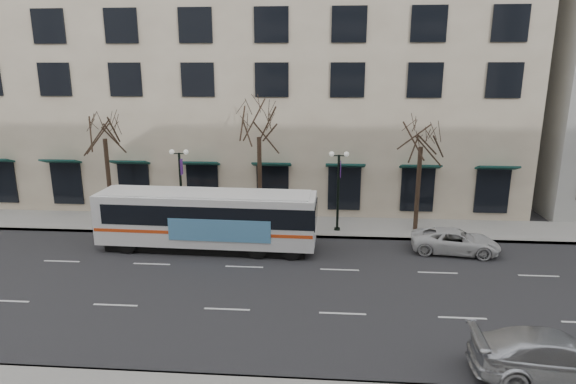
# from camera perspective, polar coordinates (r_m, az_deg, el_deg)

# --- Properties ---
(ground) EXTENTS (160.00, 160.00, 0.00)m
(ground) POSITION_cam_1_polar(r_m,az_deg,el_deg) (23.67, -6.12, -11.02)
(ground) COLOR black
(ground) RESTS_ON ground
(sidewalk_far) EXTENTS (80.00, 4.00, 0.15)m
(sidewalk_far) POSITION_cam_1_polar(r_m,az_deg,el_deg) (31.65, 5.79, -4.15)
(sidewalk_far) COLOR gray
(sidewalk_far) RESTS_ON ground
(building_hotel) EXTENTS (40.00, 20.00, 24.00)m
(building_hotel) POSITION_cam_1_polar(r_m,az_deg,el_deg) (42.45, -4.08, 16.97)
(building_hotel) COLOR tan
(building_hotel) RESTS_ON ground
(tree_far_left) EXTENTS (3.60, 3.60, 8.34)m
(tree_far_left) POSITION_cam_1_polar(r_m,az_deg,el_deg) (33.12, -21.04, 7.55)
(tree_far_left) COLOR black
(tree_far_left) RESTS_ON ground
(tree_far_mid) EXTENTS (3.60, 3.60, 8.55)m
(tree_far_mid) POSITION_cam_1_polar(r_m,az_deg,el_deg) (30.23, -3.48, 8.30)
(tree_far_mid) COLOR black
(tree_far_mid) RESTS_ON ground
(tree_far_right) EXTENTS (3.60, 3.60, 8.06)m
(tree_far_right) POSITION_cam_1_polar(r_m,az_deg,el_deg) (30.59, 15.58, 6.96)
(tree_far_right) COLOR black
(tree_far_right) RESTS_ON ground
(lamp_post_left) EXTENTS (1.22, 0.45, 5.21)m
(lamp_post_left) POSITION_cam_1_polar(r_m,az_deg,el_deg) (31.40, -12.58, 0.86)
(lamp_post_left) COLOR black
(lamp_post_left) RESTS_ON ground
(lamp_post_right) EXTENTS (1.22, 0.45, 5.21)m
(lamp_post_right) POSITION_cam_1_polar(r_m,az_deg,el_deg) (30.08, 5.98, 0.54)
(lamp_post_right) COLOR black
(lamp_post_right) RESTS_ON ground
(city_bus) EXTENTS (12.52, 3.09, 3.37)m
(city_bus) POSITION_cam_1_polar(r_m,az_deg,el_deg) (27.83, -9.41, -3.09)
(city_bus) COLOR white
(city_bus) RESTS_ON ground
(silver_car) EXTENTS (5.63, 2.44, 1.61)m
(silver_car) POSITION_cam_1_polar(r_m,az_deg,el_deg) (19.19, 29.17, -16.74)
(silver_car) COLOR #B5B8BE
(silver_car) RESTS_ON ground
(white_pickup) EXTENTS (5.07, 2.82, 1.34)m
(white_pickup) POSITION_cam_1_polar(r_m,az_deg,el_deg) (28.90, 19.19, -5.51)
(white_pickup) COLOR silver
(white_pickup) RESTS_ON ground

